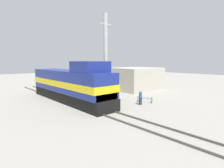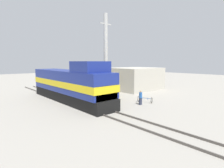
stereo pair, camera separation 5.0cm
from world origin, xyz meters
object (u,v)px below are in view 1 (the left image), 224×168
at_px(vendor_umbrella, 110,82).
at_px(billboard_sign, 102,76).
at_px(utility_pole, 106,56).
at_px(bicycle, 145,100).
at_px(person_bystander, 141,97).
at_px(locomotive, 71,85).

distance_m(vendor_umbrella, billboard_sign, 5.30).
xyz_separation_m(utility_pole, vendor_umbrella, (-0.63, -1.51, -3.28)).
bearing_deg(utility_pole, bicycle, -78.54).
relative_size(billboard_sign, person_bystander, 2.03).
relative_size(vendor_umbrella, billboard_sign, 0.75).
relative_size(billboard_sign, bicycle, 1.88).
distance_m(locomotive, person_bystander, 8.21).
bearing_deg(person_bystander, bicycle, 15.51).
bearing_deg(vendor_umbrella, person_bystander, -83.19).
bearing_deg(bicycle, locomotive, 111.57).
distance_m(billboard_sign, bicycle, 9.07).
distance_m(locomotive, vendor_umbrella, 4.74).
xyz_separation_m(vendor_umbrella, billboard_sign, (2.53, 4.65, 0.28)).
bearing_deg(billboard_sign, vendor_umbrella, -118.60).
bearing_deg(utility_pole, billboard_sign, 58.79).
bearing_deg(utility_pole, locomotive, 173.23).
relative_size(vendor_umbrella, person_bystander, 1.51).
distance_m(locomotive, billboard_sign, 7.27).
bearing_deg(person_bystander, vendor_umbrella, 96.81).
bearing_deg(locomotive, bicycle, -45.93).
bearing_deg(billboard_sign, bicycle, -94.92).
bearing_deg(person_bystander, locomotive, 126.06).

